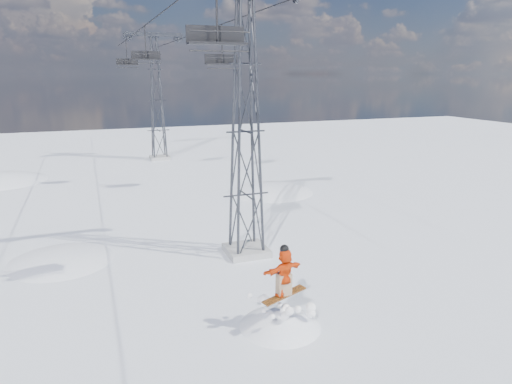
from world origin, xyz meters
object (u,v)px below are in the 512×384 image
(lift_tower_near, at_px, (246,132))
(lift_tower_far, at_px, (157,101))
(snowboarder_jump, at_px, (279,370))
(lift_chair_near, at_px, (217,37))

(lift_tower_near, relative_size, lift_tower_far, 1.00)
(lift_tower_near, xyz_separation_m, snowboarder_jump, (-0.99, -6.14, -7.11))
(snowboarder_jump, bearing_deg, lift_chair_near, 115.91)
(snowboarder_jump, height_order, lift_chair_near, lift_chair_near)
(lift_tower_near, bearing_deg, lift_chair_near, -121.05)
(lift_tower_near, xyz_separation_m, lift_tower_far, (0.00, 25.00, 0.00))
(lift_tower_near, xyz_separation_m, lift_chair_near, (-2.20, -3.65, 3.50))
(lift_tower_near, distance_m, snowboarder_jump, 9.45)
(lift_tower_far, xyz_separation_m, lift_chair_near, (-2.20, -28.65, 3.50))
(lift_tower_far, relative_size, lift_chair_near, 4.87)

